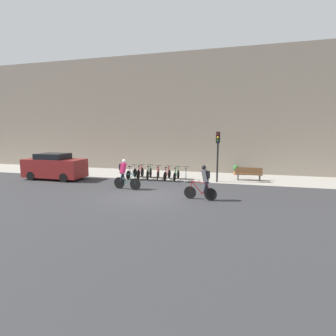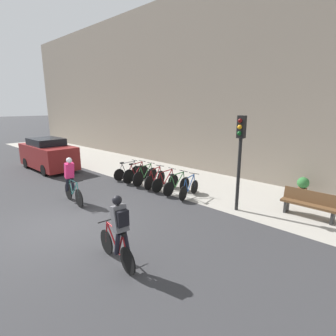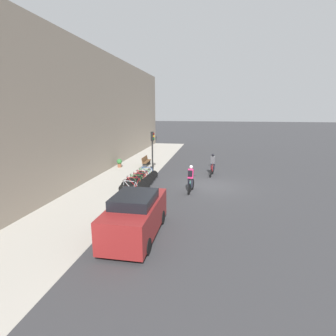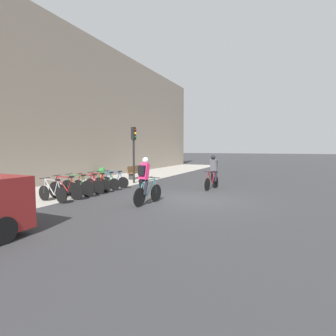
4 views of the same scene
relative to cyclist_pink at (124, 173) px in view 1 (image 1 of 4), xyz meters
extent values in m
plane|color=#333335|center=(1.77, -1.27, -0.95)|extent=(200.00, 200.00, 0.00)
cube|color=#A39E93|center=(1.77, 5.48, -0.94)|extent=(44.00, 4.50, 0.01)
cube|color=gray|center=(1.77, 8.03, 3.97)|extent=(44.00, 0.60, 9.84)
cylinder|color=black|center=(0.71, -0.08, -0.60)|extent=(0.69, 0.11, 0.69)
cylinder|color=black|center=(-0.36, 0.04, -0.60)|extent=(0.69, 0.11, 0.69)
cylinder|color=teal|center=(0.35, -0.04, -0.32)|extent=(0.59, 0.11, 0.62)
cylinder|color=teal|center=(-0.05, 0.01, -0.33)|extent=(0.28, 0.07, 0.58)
cylinder|color=teal|center=(0.23, -0.03, -0.03)|extent=(0.80, 0.13, 0.07)
cylinder|color=teal|center=(-0.15, 0.02, -0.61)|extent=(0.44, 0.08, 0.05)
cylinder|color=teal|center=(-0.27, 0.03, -0.32)|extent=(0.23, 0.06, 0.56)
cylinder|color=teal|center=(0.67, -0.08, -0.31)|extent=(0.13, 0.05, 0.59)
cylinder|color=black|center=(0.63, -0.07, 0.02)|extent=(0.08, 0.46, 0.03)
cube|color=black|center=(-0.17, 0.02, -0.01)|extent=(0.21, 0.10, 0.06)
cube|color=#E52866|center=(-0.07, 0.01, 0.32)|extent=(0.35, 0.35, 0.63)
sphere|color=silver|center=(0.01, 0.00, 0.73)|extent=(0.24, 0.24, 0.22)
cylinder|color=black|center=(-0.13, -0.10, -0.25)|extent=(0.29, 0.14, 0.56)
cylinder|color=black|center=(-0.11, 0.12, -0.25)|extent=(0.25, 0.14, 0.56)
cube|color=black|center=(-0.21, 0.02, 0.37)|extent=(0.17, 0.27, 0.36)
cylinder|color=black|center=(4.16, -1.18, -0.63)|extent=(0.64, 0.13, 0.64)
cylinder|color=black|center=(5.21, -1.34, -0.63)|extent=(0.64, 0.13, 0.64)
cylinder|color=maroon|center=(4.52, -1.23, -0.34)|extent=(0.58, 0.12, 0.62)
cylinder|color=maroon|center=(4.91, -1.29, -0.36)|extent=(0.27, 0.08, 0.58)
cylinder|color=maroon|center=(4.63, -1.25, -0.06)|extent=(0.79, 0.15, 0.07)
cylinder|color=maroon|center=(5.00, -1.30, -0.63)|extent=(0.43, 0.09, 0.05)
cylinder|color=maroon|center=(5.12, -1.32, -0.35)|extent=(0.22, 0.06, 0.56)
cylinder|color=maroon|center=(4.20, -1.19, -0.34)|extent=(0.12, 0.05, 0.59)
cylinder|color=black|center=(4.24, -1.19, -0.01)|extent=(0.09, 0.46, 0.03)
cube|color=black|center=(5.02, -1.31, -0.04)|extent=(0.21, 0.11, 0.06)
cube|color=#5B5B60|center=(4.92, -1.29, 0.29)|extent=(0.36, 0.36, 0.63)
sphere|color=black|center=(4.84, -1.28, 0.70)|extent=(0.25, 0.25, 0.22)
cylinder|color=black|center=(4.99, -1.19, -0.28)|extent=(0.29, 0.15, 0.56)
cylinder|color=black|center=(4.96, -1.41, -0.28)|extent=(0.25, 0.14, 0.56)
cube|color=black|center=(5.06, -1.31, 0.34)|extent=(0.18, 0.28, 0.36)
cylinder|color=black|center=(-1.02, 4.12, -0.64)|extent=(0.08, 0.62, 0.62)
cylinder|color=black|center=(-1.10, 3.08, -0.64)|extent=(0.08, 0.62, 0.62)
cylinder|color=#99999E|center=(-1.05, 3.76, -0.35)|extent=(0.09, 0.57, 0.62)
cylinder|color=#99999E|center=(-1.08, 3.38, -0.37)|extent=(0.06, 0.27, 0.58)
cylinder|color=#99999E|center=(-1.06, 3.65, -0.07)|extent=(0.10, 0.78, 0.07)
cylinder|color=#99999E|center=(-1.09, 3.29, -0.64)|extent=(0.07, 0.42, 0.05)
cylinder|color=#99999E|center=(-1.10, 3.17, -0.36)|extent=(0.05, 0.22, 0.56)
cylinder|color=#99999E|center=(-1.02, 4.08, -0.35)|extent=(0.05, 0.12, 0.59)
cylinder|color=black|center=(-1.03, 4.04, -0.02)|extent=(0.46, 0.07, 0.03)
cube|color=black|center=(-1.09, 3.26, -0.05)|extent=(0.10, 0.21, 0.06)
cylinder|color=black|center=(-0.43, 4.12, -0.59)|extent=(0.09, 0.71, 0.71)
cylinder|color=black|center=(-0.34, 3.08, -0.59)|extent=(0.09, 0.71, 0.71)
cylinder|color=maroon|center=(-0.40, 3.77, -0.31)|extent=(0.09, 0.57, 0.62)
cylinder|color=maroon|center=(-0.37, 3.38, -0.32)|extent=(0.06, 0.27, 0.58)
cylinder|color=maroon|center=(-0.39, 3.65, -0.02)|extent=(0.10, 0.78, 0.07)
cylinder|color=maroon|center=(-0.36, 3.29, -0.60)|extent=(0.07, 0.42, 0.05)
cylinder|color=maroon|center=(-0.35, 3.17, -0.31)|extent=(0.05, 0.22, 0.56)
cylinder|color=maroon|center=(-0.43, 4.08, -0.30)|extent=(0.05, 0.12, 0.59)
cylinder|color=black|center=(-0.42, 4.04, 0.03)|extent=(0.46, 0.07, 0.03)
cube|color=black|center=(-0.36, 3.27, 0.00)|extent=(0.10, 0.21, 0.06)
cylinder|color=black|center=(0.23, 4.11, -0.59)|extent=(0.12, 0.71, 0.72)
cylinder|color=black|center=(0.35, 3.09, -0.59)|extent=(0.12, 0.71, 0.72)
cylinder|color=#2D6B33|center=(0.27, 3.76, -0.31)|extent=(0.11, 0.56, 0.62)
cylinder|color=#2D6B33|center=(0.32, 3.39, -0.32)|extent=(0.07, 0.26, 0.58)
cylinder|color=#2D6B33|center=(0.28, 3.65, -0.02)|extent=(0.13, 0.76, 0.07)
cylinder|color=#2D6B33|center=(0.33, 3.29, -0.60)|extent=(0.08, 0.41, 0.05)
cylinder|color=#2D6B33|center=(0.34, 3.18, -0.31)|extent=(0.06, 0.22, 0.56)
cylinder|color=#2D6B33|center=(0.23, 4.07, -0.30)|extent=(0.05, 0.12, 0.59)
cylinder|color=black|center=(0.24, 4.02, 0.03)|extent=(0.46, 0.08, 0.03)
cube|color=black|center=(0.33, 3.27, 0.00)|extent=(0.10, 0.21, 0.06)
cylinder|color=black|center=(0.86, 4.10, -0.63)|extent=(0.17, 0.63, 0.64)
cylinder|color=black|center=(1.07, 3.10, -0.63)|extent=(0.17, 0.63, 0.64)
cylinder|color=maroon|center=(0.93, 3.76, -0.34)|extent=(0.16, 0.56, 0.62)
cylinder|color=maroon|center=(1.01, 3.39, -0.36)|extent=(0.09, 0.26, 0.58)
cylinder|color=maroon|center=(0.96, 3.65, -0.06)|extent=(0.20, 0.75, 0.07)
cylinder|color=maroon|center=(1.03, 3.30, -0.63)|extent=(0.12, 0.41, 0.05)
cylinder|color=maroon|center=(1.05, 3.19, -0.35)|extent=(0.08, 0.22, 0.56)
cylinder|color=maroon|center=(0.87, 4.06, -0.34)|extent=(0.06, 0.12, 0.59)
cylinder|color=black|center=(0.88, 4.02, -0.01)|extent=(0.46, 0.12, 0.03)
cube|color=black|center=(1.04, 3.28, -0.04)|extent=(0.12, 0.21, 0.06)
cylinder|color=black|center=(1.67, 4.09, -0.63)|extent=(0.07, 0.63, 0.63)
cylinder|color=black|center=(1.62, 3.11, -0.63)|extent=(0.07, 0.63, 0.63)
cylinder|color=maroon|center=(1.65, 3.76, -0.35)|extent=(0.07, 0.54, 0.62)
cylinder|color=maroon|center=(1.63, 3.39, -0.36)|extent=(0.05, 0.25, 0.58)
cylinder|color=maroon|center=(1.64, 3.65, -0.06)|extent=(0.08, 0.73, 0.07)
cylinder|color=maroon|center=(1.63, 3.30, -0.64)|extent=(0.05, 0.39, 0.05)
cylinder|color=maroon|center=(1.62, 3.20, -0.35)|extent=(0.04, 0.21, 0.56)
cylinder|color=maroon|center=(1.67, 4.05, -0.34)|extent=(0.04, 0.12, 0.58)
cylinder|color=black|center=(1.66, 4.01, -0.01)|extent=(0.46, 0.05, 0.03)
cube|color=black|center=(1.63, 3.29, -0.04)|extent=(0.09, 0.20, 0.06)
cylinder|color=black|center=(2.33, 4.10, -0.64)|extent=(0.06, 0.62, 0.62)
cylinder|color=black|center=(2.30, 3.10, -0.64)|extent=(0.06, 0.62, 0.62)
cylinder|color=#2D6B33|center=(2.32, 3.76, -0.36)|extent=(0.06, 0.55, 0.62)
cylinder|color=#2D6B33|center=(2.31, 3.39, -0.37)|extent=(0.05, 0.26, 0.58)
cylinder|color=#2D6B33|center=(2.32, 3.65, -0.07)|extent=(0.06, 0.75, 0.07)
cylinder|color=#2D6B33|center=(2.31, 3.30, -0.65)|extent=(0.05, 0.40, 0.05)
cylinder|color=#2D6B33|center=(2.30, 3.19, -0.36)|extent=(0.04, 0.21, 0.56)
cylinder|color=#2D6B33|center=(2.33, 4.06, -0.35)|extent=(0.04, 0.12, 0.58)
cylinder|color=black|center=(2.33, 4.02, -0.02)|extent=(0.46, 0.04, 0.03)
cube|color=black|center=(2.31, 3.28, -0.05)|extent=(0.09, 0.20, 0.06)
cylinder|color=black|center=(2.90, 4.09, -0.64)|extent=(0.15, 0.60, 0.60)
cylinder|color=black|center=(3.09, 3.10, -0.64)|extent=(0.15, 0.60, 0.60)
cylinder|color=#1E478C|center=(2.97, 3.76, -0.36)|extent=(0.14, 0.55, 0.62)
cylinder|color=#1E478C|center=(3.04, 3.39, -0.38)|extent=(0.09, 0.26, 0.58)
cylinder|color=#1E478C|center=(2.99, 3.65, -0.08)|extent=(0.18, 0.74, 0.07)
cylinder|color=#1E478C|center=(3.05, 3.30, -0.65)|extent=(0.11, 0.40, 0.05)
cylinder|color=#1E478C|center=(3.07, 3.19, -0.37)|extent=(0.07, 0.21, 0.56)
cylinder|color=#1E478C|center=(2.91, 4.05, -0.35)|extent=(0.06, 0.12, 0.58)
cylinder|color=black|center=(2.92, 4.01, -0.02)|extent=(0.46, 0.11, 0.03)
cube|color=black|center=(3.06, 3.28, -0.05)|extent=(0.12, 0.21, 0.06)
cylinder|color=black|center=(5.12, 3.71, 0.75)|extent=(0.12, 0.12, 3.38)
cube|color=black|center=(5.12, 3.71, 2.06)|extent=(0.26, 0.20, 0.76)
sphere|color=#590C0C|center=(5.12, 3.58, 2.27)|extent=(0.15, 0.15, 0.15)
sphere|color=orange|center=(5.12, 3.58, 2.06)|extent=(0.15, 0.15, 0.15)
sphere|color=#0C4719|center=(5.12, 3.58, 1.85)|extent=(0.15, 0.15, 0.15)
cube|color=brown|center=(7.22, 4.79, -0.50)|extent=(1.81, 0.40, 0.08)
cube|color=brown|center=(7.22, 4.97, -0.26)|extent=(1.81, 0.12, 0.40)
cube|color=#2D2D2D|center=(6.50, 4.79, -0.72)|extent=(0.08, 0.36, 0.45)
cube|color=#2D2D2D|center=(7.94, 4.79, -0.72)|extent=(0.08, 0.36, 0.45)
cube|color=maroon|center=(-6.16, 1.70, -0.13)|extent=(4.30, 1.78, 1.27)
cube|color=black|center=(-6.27, 1.70, 0.70)|extent=(2.06, 1.57, 0.40)
cylinder|color=black|center=(-4.83, 0.88, -0.64)|extent=(0.62, 0.20, 0.62)
cylinder|color=black|center=(-4.83, 2.52, -0.64)|extent=(0.62, 0.20, 0.62)
cylinder|color=black|center=(-7.50, 0.88, -0.64)|extent=(0.62, 0.20, 0.62)
cylinder|color=black|center=(-7.50, 2.52, -0.64)|extent=(0.62, 0.20, 0.62)
cylinder|color=brown|center=(6.33, 7.11, -0.79)|extent=(0.36, 0.36, 0.32)
sphere|color=#2D6B33|center=(6.33, 7.11, -0.41)|extent=(0.48, 0.48, 0.48)
camera|label=1|loc=(6.47, -14.04, 2.47)|focal=28.00mm
camera|label=2|loc=(9.45, -4.50, 2.75)|focal=28.00mm
camera|label=3|loc=(-15.89, -1.41, 4.24)|focal=28.00mm
camera|label=4|loc=(-8.43, -4.79, 1.18)|focal=28.00mm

